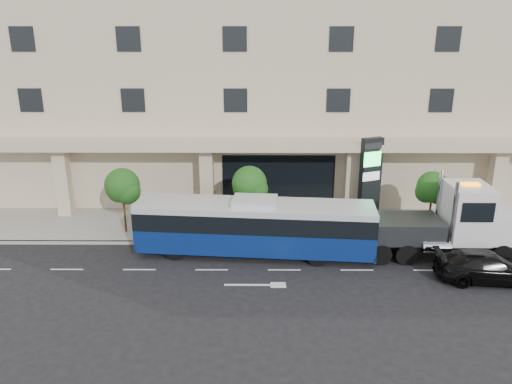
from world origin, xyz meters
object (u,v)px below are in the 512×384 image
at_px(city_bus, 255,226).
at_px(tow_truck, 448,224).
at_px(black_sedan, 489,267).
at_px(signage_pylon, 370,180).

xyz_separation_m(city_bus, tow_truck, (11.11, -0.19, 0.24)).
relative_size(tow_truck, black_sedan, 1.97).
bearing_deg(tow_truck, city_bus, 179.22).
relative_size(tow_truck, signage_pylon, 1.84).
relative_size(black_sedan, signage_pylon, 0.94).
bearing_deg(black_sedan, tow_truck, 24.98).
bearing_deg(tow_truck, black_sedan, -69.38).
distance_m(city_bus, tow_truck, 11.12).
distance_m(black_sedan, signage_pylon, 9.62).
xyz_separation_m(tow_truck, signage_pylon, (-3.50, 5.04, 1.09)).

